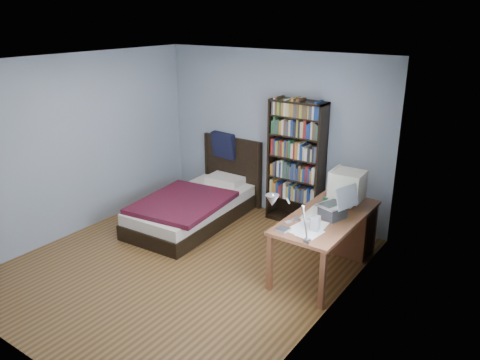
{
  "coord_description": "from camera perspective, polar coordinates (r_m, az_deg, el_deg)",
  "views": [
    {
      "loc": [
        3.56,
        -3.86,
        3.01
      ],
      "look_at": [
        0.43,
        0.63,
        1.03
      ],
      "focal_mm": 35.0,
      "sensor_mm": 36.0,
      "label": 1
    }
  ],
  "objects": [
    {
      "name": "keyboard",
      "position": [
        5.66,
        9.18,
        -3.99
      ],
      "size": [
        0.22,
        0.49,
        0.05
      ],
      "primitive_type": "cube",
      "rotation": [
        0.0,
        0.07,
        0.07
      ],
      "color": "beige",
      "rests_on": "desk"
    },
    {
      "name": "mouse",
      "position": [
        5.92,
        11.74,
        -3.04
      ],
      "size": [
        0.06,
        0.11,
        0.04
      ],
      "primitive_type": "ellipsoid",
      "color": "silver",
      "rests_on": "desk"
    },
    {
      "name": "external_drive",
      "position": [
        5.21,
        5.29,
        -6.02
      ],
      "size": [
        0.14,
        0.14,
        0.03
      ],
      "primitive_type": "cube",
      "rotation": [
        0.0,
        0.0,
        -0.11
      ],
      "color": "gray",
      "rests_on": "desk"
    },
    {
      "name": "desk",
      "position": [
        6.17,
        12.19,
        -5.47
      ],
      "size": [
        0.75,
        1.62,
        0.73
      ],
      "color": "brown",
      "rests_on": "floor"
    },
    {
      "name": "crt_monitor",
      "position": [
        5.92,
        12.86,
        -0.67
      ],
      "size": [
        0.41,
        0.37,
        0.45
      ],
      "color": "beige",
      "rests_on": "desk"
    },
    {
      "name": "bed",
      "position": [
        7.13,
        -5.31,
        -2.98
      ],
      "size": [
        1.28,
        2.18,
        1.16
      ],
      "color": "black",
      "rests_on": "floor"
    },
    {
      "name": "bookshelf",
      "position": [
        6.87,
        6.84,
        2.06
      ],
      "size": [
        0.83,
        0.3,
        1.84
      ],
      "color": "black",
      "rests_on": "floor"
    },
    {
      "name": "desk_lamp",
      "position": [
        4.49,
        4.69,
        -3.07
      ],
      "size": [
        0.25,
        0.56,
        0.67
      ],
      "color": "#99999E",
      "rests_on": "desk"
    },
    {
      "name": "phone_silver",
      "position": [
        5.48,
        6.83,
        -4.72
      ],
      "size": [
        0.06,
        0.11,
        0.02
      ],
      "primitive_type": "cube",
      "rotation": [
        0.0,
        0.0,
        0.03
      ],
      "color": "silver",
      "rests_on": "desk"
    },
    {
      "name": "phone_grey",
      "position": [
        5.41,
        5.93,
        -5.07
      ],
      "size": [
        0.07,
        0.09,
        0.02
      ],
      "primitive_type": "cube",
      "rotation": [
        0.0,
        0.0,
        -0.43
      ],
      "color": "gray",
      "rests_on": "desk"
    },
    {
      "name": "laptop",
      "position": [
        5.56,
        11.42,
        -3.48
      ],
      "size": [
        0.42,
        0.4,
        0.42
      ],
      "color": "#2D2D30",
      "rests_on": "desk"
    },
    {
      "name": "room",
      "position": [
        5.52,
        -7.18,
        1.13
      ],
      "size": [
        4.2,
        4.24,
        2.5
      ],
      "color": "brown",
      "rests_on": "ground"
    },
    {
      "name": "soda_can",
      "position": [
        5.87,
        10.35,
        -2.65
      ],
      "size": [
        0.07,
        0.07,
        0.13
      ],
      "primitive_type": "cylinder",
      "color": "#083E11",
      "rests_on": "desk"
    },
    {
      "name": "speaker",
      "position": [
        5.21,
        9.17,
        -5.27
      ],
      "size": [
        0.1,
        0.1,
        0.18
      ],
      "primitive_type": "cube",
      "rotation": [
        0.0,
        0.0,
        0.09
      ],
      "color": "gray",
      "rests_on": "desk"
    }
  ]
}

